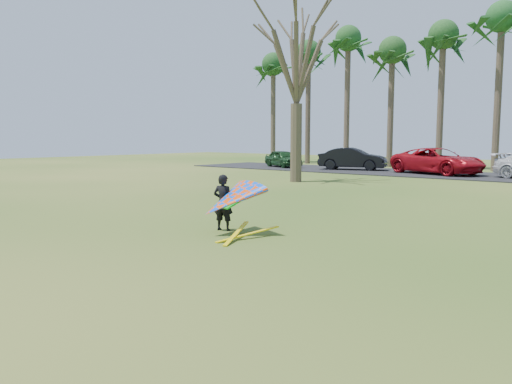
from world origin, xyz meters
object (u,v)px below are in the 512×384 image
Objects in this scene: car_2 at (438,161)px; kite_flyer at (229,201)px; bare_tree_left at (297,52)px; car_1 at (353,159)px; car_0 at (283,158)px.

kite_flyer is (3.08, -22.98, -0.06)m from car_2.
bare_tree_left is 12.27m from car_2.
bare_tree_left is at bearing 175.74° from car_2.
car_1 is 2.02× the size of kite_flyer.
car_2 is (6.25, -0.25, 0.04)m from car_1.
bare_tree_left reaches higher than kite_flyer.
bare_tree_left is 13.87m from car_0.
kite_flyer is (7.22, -13.13, -6.08)m from bare_tree_left.
bare_tree_left is at bearing 118.82° from kite_flyer.
kite_flyer is at bearing -122.06° from car_0.
car_0 is 0.82× the size of car_1.
car_2 reaches higher than car_1.
car_2 is at bearing 97.63° from kite_flyer.
car_2 is at bearing -64.36° from car_0.
car_0 is at bearing 129.83° from bare_tree_left.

